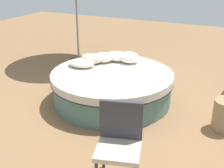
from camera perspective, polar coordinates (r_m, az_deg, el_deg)
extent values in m
plane|color=olive|center=(5.63, 0.00, -3.27)|extent=(16.00, 16.00, 0.00)
cylinder|color=#4C726B|center=(5.53, 0.00, -1.24)|extent=(2.20, 2.20, 0.44)
cylinder|color=black|center=(5.45, 0.00, 0.86)|extent=(2.28, 2.28, 0.02)
cylinder|color=beige|center=(5.42, 0.00, 1.56)|extent=(2.27, 2.27, 0.14)
ellipsoid|color=white|center=(5.90, 3.34, 5.22)|extent=(0.42, 0.37, 0.22)
ellipsoid|color=white|center=(6.02, 0.92, 5.46)|extent=(0.47, 0.37, 0.19)
ellipsoid|color=silver|center=(5.95, -1.65, 5.22)|extent=(0.41, 0.38, 0.18)
ellipsoid|color=beige|center=(5.86, -4.05, 4.98)|extent=(0.45, 0.28, 0.20)
ellipsoid|color=beige|center=(5.70, -6.03, 4.07)|extent=(0.54, 0.38, 0.14)
cylinder|color=#333338|center=(3.78, 5.10, -14.18)|extent=(0.04, 0.04, 0.42)
cylinder|color=#333338|center=(3.83, -1.65, -13.56)|extent=(0.04, 0.04, 0.42)
cube|color=beige|center=(3.49, 1.25, -12.79)|extent=(0.64, 0.62, 0.06)
cube|color=#333338|center=(3.52, 1.82, -7.01)|extent=(0.52, 0.20, 0.50)
cylinder|color=#262628|center=(7.81, -6.51, 4.58)|extent=(0.44, 0.44, 0.08)
cylinder|color=#99999E|center=(7.55, -6.87, 12.12)|extent=(0.05, 0.05, 2.17)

